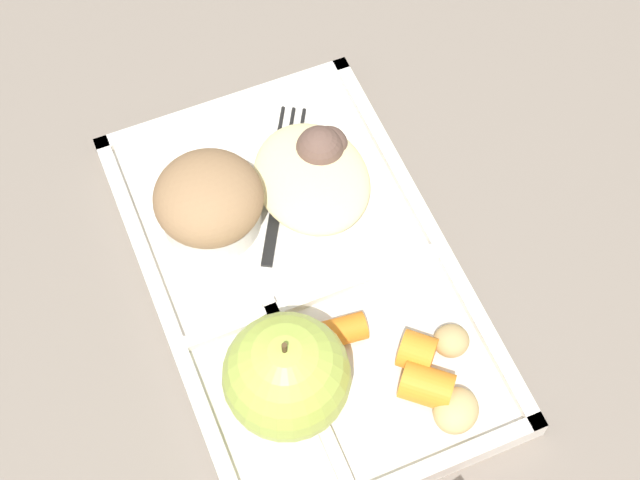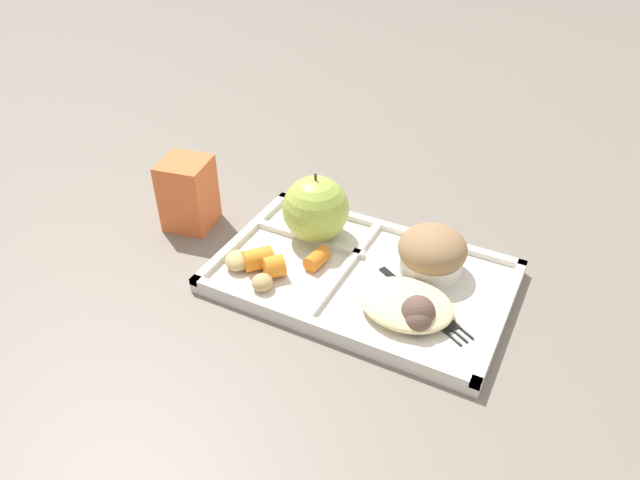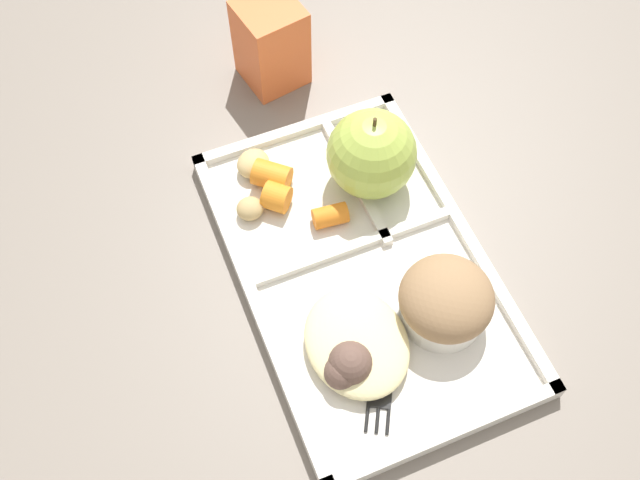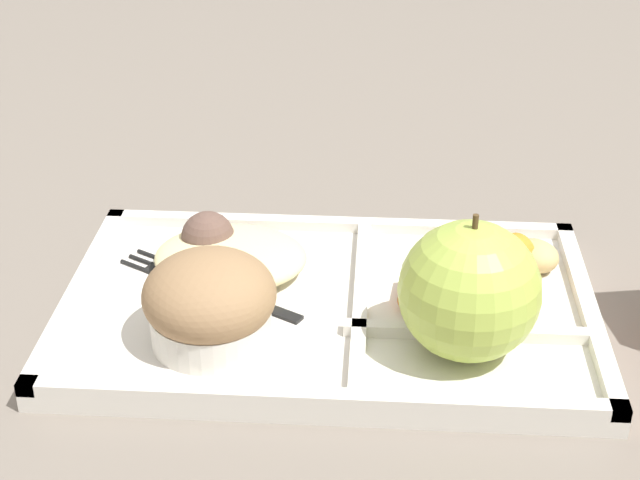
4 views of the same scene
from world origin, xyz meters
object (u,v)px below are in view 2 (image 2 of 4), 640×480
Objects in this scene: lunch_tray at (360,277)px; plastic_fork at (428,308)px; green_apple at (316,209)px; bran_muffin at (432,253)px; milk_carton at (188,193)px.

lunch_tray reaches higher than plastic_fork.
green_apple is at bearing 159.41° from plastic_fork.
plastic_fork is (0.09, -0.02, 0.01)m from lunch_tray.
milk_carton is at bearing -173.72° from bran_muffin.
plastic_fork is (0.18, -0.07, -0.04)m from green_apple.
bran_muffin is 0.61× the size of plastic_fork.
green_apple is at bearing 1.55° from milk_carton.
green_apple is at bearing 151.83° from lunch_tray.
milk_carton reaches higher than plastic_fork.
lunch_tray is 3.70× the size of green_apple.
bran_muffin is (0.07, 0.05, 0.03)m from lunch_tray.
plastic_fork is at bearing -72.98° from bran_muffin.
lunch_tray is at bearing -28.17° from green_apple.
bran_muffin is at bearing 107.02° from plastic_fork.
green_apple reaches higher than plastic_fork.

